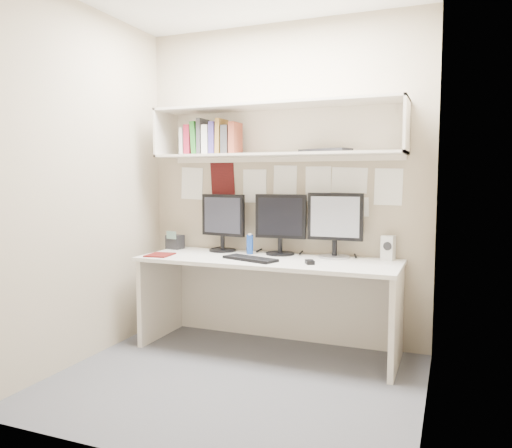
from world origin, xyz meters
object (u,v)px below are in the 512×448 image
at_px(keyboard, 250,259).
at_px(speaker, 388,248).
at_px(desk, 268,304).
at_px(monitor_center, 281,222).
at_px(monitor_right, 335,223).
at_px(maroon_notebook, 160,255).
at_px(desk_phone, 175,242).
at_px(monitor_left, 223,220).

distance_m(keyboard, speaker, 1.05).
bearing_deg(desk, monitor_center, 83.65).
bearing_deg(speaker, desk, -153.70).
height_order(monitor_center, monitor_right, monitor_right).
xyz_separation_m(monitor_center, maroon_notebook, (-0.87, -0.42, -0.26)).
relative_size(desk, monitor_center, 4.11).
bearing_deg(desk_phone, desk, -3.26).
distance_m(keyboard, desk_phone, 0.91).
distance_m(monitor_left, monitor_right, 0.96).
bearing_deg(desk, monitor_left, 155.88).
xyz_separation_m(monitor_left, monitor_right, (0.96, -0.00, 0.01)).
xyz_separation_m(desk, monitor_center, (0.02, 0.22, 0.63)).
bearing_deg(monitor_left, maroon_notebook, -121.52).
height_order(monitor_right, speaker, monitor_right).
xyz_separation_m(desk, desk_phone, (-0.94, 0.19, 0.43)).
height_order(monitor_left, monitor_right, monitor_right).
bearing_deg(maroon_notebook, desk_phone, 96.86).
bearing_deg(maroon_notebook, monitor_right, 11.07).
distance_m(monitor_left, speaker, 1.37).
bearing_deg(desk_phone, keyboard, -12.82).
height_order(keyboard, desk_phone, desk_phone).
distance_m(monitor_right, desk_phone, 1.43).
height_order(desk, monitor_left, monitor_left).
height_order(monitor_left, desk_phone, monitor_left).
relative_size(monitor_left, keyboard, 1.10).
xyz_separation_m(monitor_right, speaker, (0.40, 0.05, -0.18)).
height_order(keyboard, speaker, speaker).
distance_m(desk, monitor_left, 0.82).
distance_m(monitor_left, desk_phone, 0.49).
relative_size(monitor_right, desk_phone, 3.15).
relative_size(monitor_right, keyboard, 1.15).
relative_size(monitor_right, maroon_notebook, 2.25).
xyz_separation_m(monitor_left, keyboard, (0.39, -0.35, -0.25)).
height_order(desk, maroon_notebook, maroon_notebook).
height_order(desk, monitor_right, monitor_right).
distance_m(desk, speaker, 1.02).
distance_m(monitor_right, maroon_notebook, 1.41).
bearing_deg(speaker, monitor_right, -164.11).
relative_size(speaker, desk_phone, 1.15).
relative_size(monitor_left, desk_phone, 3.01).
bearing_deg(monitor_left, keyboard, -32.48).
distance_m(speaker, desk_phone, 1.81).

